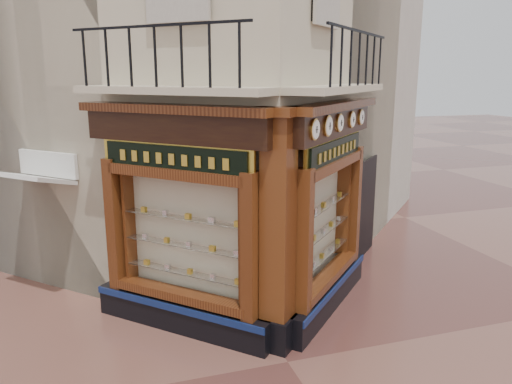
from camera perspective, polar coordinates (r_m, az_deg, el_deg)
name	(u,v)px	position (r m, az deg, el deg)	size (l,w,h in m)	color
ground	(288,362)	(8.37, 3.64, -18.81)	(80.00, 80.00, 0.00)	#4D2924
main_building	(201,9)	(13.11, -6.36, 20.02)	(8.00, 8.00, 12.00)	#BDAE93
neighbour_left	(96,36)	(15.26, -17.81, 16.65)	(8.00, 8.00, 11.00)	#B8B0A0
neighbour_right	(264,39)	(16.09, 0.91, 17.05)	(8.00, 8.00, 11.00)	#B8B0A0
shopfront_left	(179,223)	(8.61, -8.78, -3.53)	(2.86, 2.86, 3.98)	black
shopfront_right	(329,210)	(9.43, 8.35, -2.03)	(2.86, 2.86, 3.98)	black
corner_pilaster	(278,236)	(7.96, 2.54, -5.01)	(0.85, 0.85, 3.98)	black
balcony	(259,89)	(8.50, 0.37, 11.74)	(5.94, 2.97, 1.03)	#BDAE93
clock_a	(315,129)	(7.79, 6.72, 7.11)	(0.27, 0.27, 0.34)	gold
clock_b	(328,126)	(8.36, 8.22, 7.49)	(0.28, 0.28, 0.35)	gold
clock_c	(340,123)	(8.94, 9.53, 7.81)	(0.27, 0.27, 0.33)	gold
clock_d	(352,120)	(9.64, 10.90, 8.14)	(0.26, 0.26, 0.31)	gold
clock_e	(361,117)	(10.23, 11.90, 8.38)	(0.26, 0.26, 0.31)	gold
awning	(43,297)	(11.31, -23.21, -11.00)	(1.57, 0.94, 0.08)	silver
signboard_left	(174,159)	(8.30, -9.37, 3.78)	(2.15, 2.15, 0.58)	gold
signboard_right	(335,151)	(9.18, 9.04, 4.69)	(2.05, 2.05, 0.55)	gold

